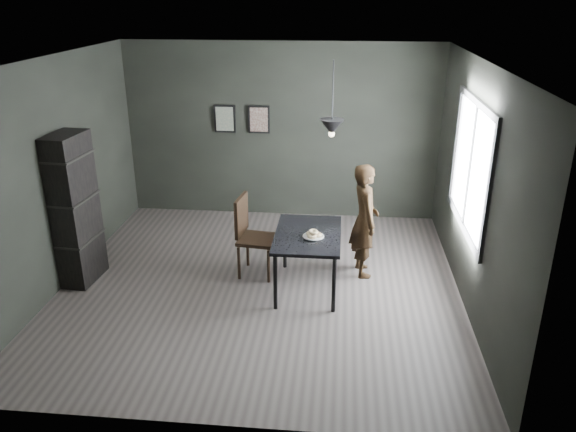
# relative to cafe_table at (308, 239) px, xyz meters

# --- Properties ---
(ground) EXTENTS (5.00, 5.00, 0.00)m
(ground) POSITION_rel_cafe_table_xyz_m (-0.60, 0.00, -0.67)
(ground) COLOR #3B3533
(ground) RESTS_ON ground
(back_wall) EXTENTS (5.00, 0.10, 2.80)m
(back_wall) POSITION_rel_cafe_table_xyz_m (-0.60, 2.50, 0.73)
(back_wall) COLOR black
(back_wall) RESTS_ON ground
(ceiling) EXTENTS (5.00, 5.00, 0.02)m
(ceiling) POSITION_rel_cafe_table_xyz_m (-0.60, 0.00, 2.13)
(ceiling) COLOR silver
(ceiling) RESTS_ON ground
(window_assembly) EXTENTS (0.04, 1.96, 1.56)m
(window_assembly) POSITION_rel_cafe_table_xyz_m (1.87, 0.20, 0.93)
(window_assembly) COLOR white
(window_assembly) RESTS_ON ground
(cafe_table) EXTENTS (0.80, 1.20, 0.75)m
(cafe_table) POSITION_rel_cafe_table_xyz_m (0.00, 0.00, 0.00)
(cafe_table) COLOR black
(cafe_table) RESTS_ON ground
(white_plate) EXTENTS (0.23, 0.23, 0.01)m
(white_plate) POSITION_rel_cafe_table_xyz_m (0.07, -0.11, 0.08)
(white_plate) COLOR white
(white_plate) RESTS_ON cafe_table
(donut_pile) EXTENTS (0.19, 0.20, 0.09)m
(donut_pile) POSITION_rel_cafe_table_xyz_m (0.07, -0.11, 0.12)
(donut_pile) COLOR beige
(donut_pile) RESTS_ON white_plate
(woman) EXTENTS (0.46, 0.61, 1.51)m
(woman) POSITION_rel_cafe_table_xyz_m (0.70, 0.49, 0.08)
(woman) COLOR black
(woman) RESTS_ON ground
(wood_chair) EXTENTS (0.52, 0.52, 1.07)m
(wood_chair) POSITION_rel_cafe_table_xyz_m (-0.77, 0.33, -0.06)
(wood_chair) COLOR black
(wood_chair) RESTS_ON ground
(shelf_unit) EXTENTS (0.41, 0.67, 1.93)m
(shelf_unit) POSITION_rel_cafe_table_xyz_m (-2.92, -0.04, 0.29)
(shelf_unit) COLOR black
(shelf_unit) RESTS_ON ground
(pendant_lamp) EXTENTS (0.28, 0.28, 0.86)m
(pendant_lamp) POSITION_rel_cafe_table_xyz_m (0.25, 0.10, 1.38)
(pendant_lamp) COLOR black
(pendant_lamp) RESTS_ON ground
(framed_print_left) EXTENTS (0.34, 0.04, 0.44)m
(framed_print_left) POSITION_rel_cafe_table_xyz_m (-1.50, 2.47, 0.93)
(framed_print_left) COLOR black
(framed_print_left) RESTS_ON ground
(framed_print_right) EXTENTS (0.34, 0.04, 0.44)m
(framed_print_right) POSITION_rel_cafe_table_xyz_m (-0.95, 2.47, 0.93)
(framed_print_right) COLOR black
(framed_print_right) RESTS_ON ground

